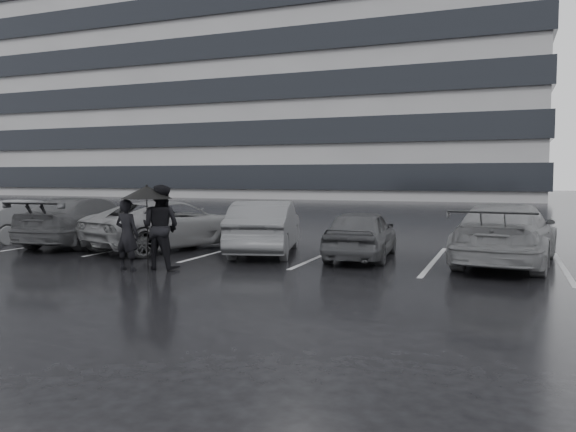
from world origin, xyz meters
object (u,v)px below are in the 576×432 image
Objects in this scene: car_main at (361,234)px; car_west_b at (171,224)px; car_east at (506,234)px; pedestrian_right at (160,227)px; car_west_a at (265,227)px; car_west_d at (33,220)px; car_west_c at (87,221)px; pedestrian_left at (127,235)px.

car_main is 5.48m from car_west_b.
car_main is at bearing -161.25° from car_west_b.
car_west_b is at bearing 8.60° from car_east.
car_main is 4.87m from pedestrian_right.
car_west_a is (-2.59, 0.02, 0.08)m from car_main.
car_west_d is (-10.71, 0.16, 0.03)m from car_main.
car_west_a is at bearing -166.78° from car_west_d.
car_main is at bearing 174.14° from car_west_c.
car_main is 10.71m from car_west_d.
car_west_a is at bearing -160.70° from car_west_b.
car_west_a is 2.73× the size of pedestrian_left.
car_west_d is at bearing -5.08° from car_main.
car_west_b is 2.90m from car_west_c.
car_main is 2.35× the size of pedestrian_left.
car_west_c is 11.71m from car_east.
pedestrian_right is (6.98, -3.28, 0.28)m from car_west_d.
car_west_d is 2.54× the size of pedestrian_left.
pedestrian_right is (0.60, 0.38, 0.15)m from pedestrian_left.
car_west_b reaches higher than car_main.
car_east is (5.93, 0.26, 0.02)m from car_west_a.
car_main is 0.74× the size of car_east.
car_west_d is 7.72m from pedestrian_right.
car_west_a is 2.28× the size of pedestrian_right.
car_east is at bearing 167.26° from car_west_a.
pedestrian_left reaches higher than car_west_a.
car_west_b is 1.25× the size of car_west_d.
car_west_a is 2.88m from car_west_b.
pedestrian_left is at bearing 34.74° from car_main.
pedestrian_right reaches higher than car_main.
car_east is at bearing -155.63° from pedestrian_right.
car_west_d is at bearing -12.11° from car_west_c.
car_west_d is at bearing 7.22° from car_east.
car_west_b is 2.65× the size of pedestrian_right.
car_west_b is 1.00× the size of car_west_c.
car_main is at bearing 164.18° from car_west_a.
pedestrian_left is (1.15, -3.49, 0.09)m from car_west_b.
pedestrian_left is (-7.66, -3.79, 0.06)m from car_east.
car_main is 8.38m from car_west_c.
car_west_c reaches higher than car_west_a.
car_east is 3.18× the size of pedestrian_left.
car_west_a reaches higher than car_main.
pedestrian_left reaches higher than car_west_b.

